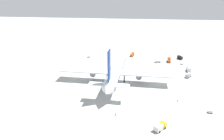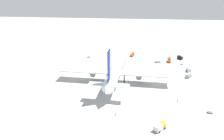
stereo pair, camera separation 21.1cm
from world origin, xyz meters
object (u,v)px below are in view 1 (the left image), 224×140
Objects in this scene: service_truck_0 at (188,75)px; service_truck_4 at (180,57)px; ground_worker_0 at (167,58)px; traffic_cone_1 at (189,115)px; traffic_cone_2 at (53,98)px; airliner at (116,70)px; ground_worker_2 at (178,100)px; baggage_cart_0 at (210,112)px; service_truck_3 at (189,69)px; baggage_cart_2 at (89,57)px; baggage_cart_1 at (182,64)px; traffic_cone_0 at (70,108)px; service_truck_2 at (132,55)px; service_truck_5 at (160,127)px; service_van at (158,61)px; traffic_cone_3 at (149,62)px; ground_worker_1 at (116,114)px; service_truck_1 at (169,60)px.

service_truck_4 is (39.26, -0.83, 0.14)m from service_truck_0.
traffic_cone_1 is (-86.74, -0.40, -0.60)m from ground_worker_0.
service_truck_0 is 87.65m from traffic_cone_2.
airliner is 42.47m from ground_worker_2.
service_truck_4 is 83.74m from baggage_cart_0.
baggage_cart_2 is at bearing 72.99° from service_truck_3.
baggage_cart_1 is at bearing -144.07° from ground_worker_0.
service_truck_0 is at bearing 178.79° from service_truck_4.
airliner is 23.64× the size of baggage_cart_0.
baggage_cart_1 is 74.36m from traffic_cone_1.
traffic_cone_0 is (-83.55, -9.76, -0.46)m from baggage_cart_2.
service_truck_3 is (11.00, -2.40, 0.17)m from service_truck_0.
service_truck_2 is (55.29, -8.42, -6.12)m from airliner.
service_truck_5 is at bearing 171.86° from ground_worker_0.
traffic_cone_3 is (-1.06, 7.07, -0.76)m from service_van.
baggage_cart_1 is at bearing -91.81° from traffic_cone_3.
traffic_cone_2 is at bearing 122.51° from service_truck_3.
baggage_cart_2 is 92.75m from ground_worker_1.
service_truck_2 is 95.97m from traffic_cone_1.
airliner reaches higher than ground_worker_1.
service_truck_5 is 108.63m from baggage_cart_2.
ground_worker_1 reaches higher than baggage_cart_2.
service_truck_3 reaches higher than baggage_cart_0.
ground_worker_2 reaches higher than ground_worker_0.
baggage_cart_1 is at bearing 176.92° from service_truck_4.
service_truck_0 is 36.85m from traffic_cone_3.
ground_worker_2 is at bearing 170.05° from service_truck_4.
service_truck_1 is at bearing -69.61° from service_van.
traffic_cone_2 is (-5.13, 65.68, -0.62)m from ground_worker_2.
ground_worker_1 reaches higher than traffic_cone_0.
service_van is 90.30m from traffic_cone_0.
ground_worker_0 is 3.14× the size of traffic_cone_3.
ground_worker_0 is (-4.46, -29.43, -0.53)m from service_truck_2.
service_truck_2 is at bearing 18.11° from traffic_cone_1.
ground_worker_0 is at bearing -32.69° from traffic_cone_0.
baggage_cart_0 is at bearing -179.09° from baggage_cart_1.
ground_worker_2 is (-35.05, 12.20, -0.57)m from service_truck_0.
service_truck_2 is (12.08, 29.92, -0.28)m from service_truck_1.
airliner is at bearing 150.40° from traffic_cone_3.
ground_worker_1 is (-91.36, 43.75, -0.72)m from service_truck_4.
ground_worker_2 is at bearing 162.41° from service_truck_3.
service_truck_4 reaches higher than traffic_cone_2.
service_truck_0 reaches higher than ground_worker_1.
traffic_cone_2 is at bearing 117.29° from service_truck_0.
traffic_cone_2 is at bearing 178.08° from baggage_cart_2.
airliner is at bearing 171.34° from service_truck_2.
airliner is at bearing -148.72° from baggage_cart_2.
service_truck_3 is 76.20m from service_truck_5.
service_truck_2 is 3.57× the size of ground_worker_2.
traffic_cone_2 is (-79.25, 68.64, -0.60)m from ground_worker_0.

